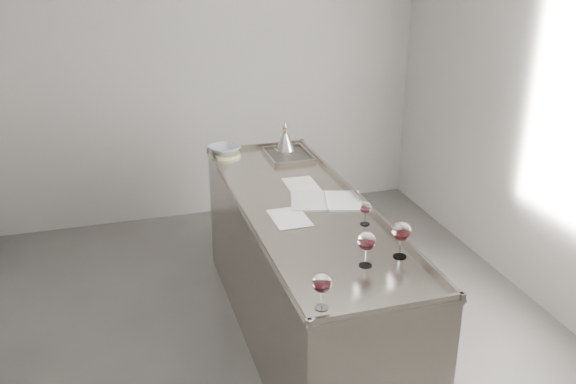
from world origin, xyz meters
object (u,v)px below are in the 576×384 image
object	(u,v)px
wine_glass_small	(366,208)
ceramic_bowl	(224,150)
wine_glass_middle	(367,242)
wine_glass_right	(401,232)
notebook	(326,201)
wine_funnel	(285,141)
counter	(304,275)
wine_glass_left	(322,284)

from	to	relation	value
wine_glass_small	ceramic_bowl	world-z (taller)	wine_glass_small
wine_glass_middle	wine_glass_right	distance (m)	0.21
notebook	wine_funnel	size ratio (longest dim) A/B	2.24
wine_glass_small	ceramic_bowl	bearing A→B (deg)	110.55
wine_glass_middle	wine_funnel	xyz separation A→B (m)	(0.13, 1.86, -0.06)
wine_glass_small	ceramic_bowl	distance (m)	1.50
counter	wine_glass_small	distance (m)	0.70
wine_glass_left	notebook	world-z (taller)	wine_glass_left
wine_glass_left	wine_glass_right	world-z (taller)	wine_glass_right
notebook	counter	bearing A→B (deg)	-149.69
wine_glass_middle	wine_funnel	distance (m)	1.86
wine_glass_small	ceramic_bowl	size ratio (longest dim) A/B	0.64
wine_glass_right	notebook	world-z (taller)	wine_glass_right
wine_glass_middle	ceramic_bowl	distance (m)	1.89
ceramic_bowl	wine_glass_small	bearing A→B (deg)	-69.45
counter	wine_glass_left	size ratio (longest dim) A/B	13.91
wine_glass_left	wine_glass_right	xyz separation A→B (m)	(0.55, 0.34, 0.02)
wine_funnel	wine_glass_small	bearing A→B (deg)	-87.68
wine_glass_middle	notebook	size ratio (longest dim) A/B	0.37
counter	wine_funnel	world-z (taller)	wine_funnel
wine_glass_left	wine_glass_middle	world-z (taller)	wine_glass_middle
wine_glass_small	notebook	xyz separation A→B (m)	(-0.10, 0.37, -0.09)
wine_glass_left	notebook	bearing A→B (deg)	69.02
wine_glass_middle	wine_glass_right	xyz separation A→B (m)	(0.21, 0.04, 0.01)
wine_glass_small	wine_glass_left	bearing A→B (deg)	-125.12
wine_glass_left	wine_glass_small	size ratio (longest dim) A/B	1.23
counter	wine_glass_right	bearing A→B (deg)	-69.68
wine_glass_left	wine_glass_middle	xyz separation A→B (m)	(0.34, 0.30, 0.01)
notebook	ceramic_bowl	bearing A→B (deg)	128.37
counter	wine_glass_left	distance (m)	1.26
wine_glass_small	wine_glass_right	bearing A→B (deg)	-87.50
wine_glass_middle	ceramic_bowl	xyz separation A→B (m)	(-0.34, 1.86, -0.08)
wine_glass_right	wine_funnel	size ratio (longest dim) A/B	0.88
counter	wine_glass_right	size ratio (longest dim) A/B	12.34
wine_glass_small	wine_funnel	size ratio (longest dim) A/B	0.63
counter	wine_funnel	xyz separation A→B (m)	(0.20, 1.08, 0.54)
ceramic_bowl	notebook	bearing A→B (deg)	-67.62
wine_glass_small	counter	bearing A→B (deg)	128.05
wine_glass_right	notebook	size ratio (longest dim) A/B	0.39
counter	wine_glass_small	bearing A→B (deg)	-51.95
counter	wine_glass_middle	xyz separation A→B (m)	(0.07, -0.78, 0.60)
wine_glass_left	ceramic_bowl	xyz separation A→B (m)	(0.00, 2.16, -0.08)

